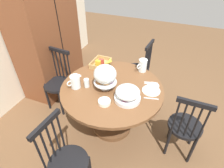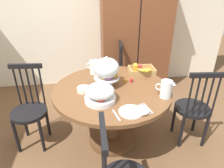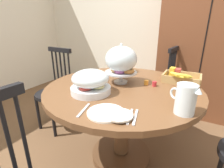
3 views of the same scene
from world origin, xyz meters
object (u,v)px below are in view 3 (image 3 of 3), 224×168
(drinking_glass, at_px, (125,70))
(pastry_stand_with_dome, at_px, (121,61))
(milk_pitcher, at_px, (185,100))
(windsor_chair_by_cabinet, at_px, (55,93))
(cereal_basket, at_px, (180,78))
(wooden_armoire, at_px, (204,44))
(dining_table, at_px, (122,107))
(orange_juice_pitcher, at_px, (125,65))
(china_plate_large, at_px, (106,113))
(china_plate_small, at_px, (120,115))
(windsor_chair_near_window, at_px, (159,86))
(fruit_platter_covered, at_px, (91,82))
(cereal_bowl, at_px, (90,79))

(drinking_glass, bearing_deg, pastry_stand_with_dome, -75.64)
(pastry_stand_with_dome, xyz_separation_m, milk_pitcher, (0.55, -0.32, -0.12))
(windsor_chair_by_cabinet, xyz_separation_m, cereal_basket, (1.34, 0.23, 0.33))
(wooden_armoire, bearing_deg, dining_table, -112.12)
(wooden_armoire, height_order, dining_table, wooden_armoire)
(dining_table, bearing_deg, orange_juice_pitcher, 111.91)
(china_plate_large, bearing_deg, china_plate_small, -2.26)
(wooden_armoire, xyz_separation_m, china_plate_large, (-0.45, -1.84, -0.24))
(windsor_chair_near_window, distance_m, windsor_chair_by_cabinet, 1.34)
(pastry_stand_with_dome, xyz_separation_m, fruit_platter_covered, (-0.10, -0.32, -0.11))
(windsor_chair_near_window, xyz_separation_m, fruit_platter_covered, (-0.26, -1.18, 0.37))
(fruit_platter_covered, relative_size, china_plate_large, 1.36)
(wooden_armoire, bearing_deg, china_plate_small, -101.00)
(cereal_basket, height_order, drinking_glass, cereal_basket)
(wooden_armoire, distance_m, china_plate_small, 1.89)
(windsor_chair_near_window, bearing_deg, windsor_chair_by_cabinet, -141.45)
(orange_juice_pitcher, bearing_deg, dining_table, -68.09)
(china_plate_small, bearing_deg, drinking_glass, 111.82)
(orange_juice_pitcher, bearing_deg, windsor_chair_near_window, 61.77)
(cereal_bowl, height_order, drinking_glass, drinking_glass)
(pastry_stand_with_dome, relative_size, drinking_glass, 3.13)
(orange_juice_pitcher, bearing_deg, pastry_stand_with_dome, -71.12)
(cereal_bowl, bearing_deg, cereal_basket, 27.03)
(dining_table, bearing_deg, china_plate_large, -76.74)
(pastry_stand_with_dome, height_order, orange_juice_pitcher, pastry_stand_with_dome)
(cereal_basket, bearing_deg, windsor_chair_near_window, 116.27)
(windsor_chair_by_cabinet, xyz_separation_m, china_plate_large, (1.04, -0.57, 0.29))
(china_plate_small, bearing_deg, milk_pitcher, 35.95)
(cereal_bowl, bearing_deg, fruit_platter_covered, -54.06)
(dining_table, bearing_deg, cereal_bowl, -173.87)
(drinking_glass, bearing_deg, orange_juice_pitcher, 116.69)
(fruit_platter_covered, relative_size, cereal_basket, 0.95)
(milk_pitcher, height_order, drinking_glass, milk_pitcher)
(china_plate_large, relative_size, drinking_glass, 2.00)
(dining_table, height_order, windsor_chair_near_window, windsor_chair_near_window)
(wooden_armoire, xyz_separation_m, windsor_chair_near_window, (-0.45, -0.44, -0.53))
(wooden_armoire, bearing_deg, windsor_chair_near_window, -135.47)
(china_plate_small, bearing_deg, dining_table, 113.02)
(wooden_armoire, bearing_deg, cereal_bowl, -121.50)
(windsor_chair_by_cabinet, relative_size, drinking_glass, 8.86)
(windsor_chair_near_window, relative_size, cereal_bowl, 6.96)
(dining_table, bearing_deg, fruit_platter_covered, -120.60)
(windsor_chair_by_cabinet, relative_size, milk_pitcher, 5.41)
(windsor_chair_near_window, height_order, pastry_stand_with_dome, pastry_stand_with_dome)
(windsor_chair_by_cabinet, bearing_deg, cereal_bowl, -11.94)
(fruit_platter_covered, bearing_deg, wooden_armoire, 66.50)
(china_plate_small, bearing_deg, pastry_stand_with_dome, 114.76)
(windsor_chair_near_window, bearing_deg, orange_juice_pitcher, -118.23)
(wooden_armoire, bearing_deg, milk_pitcher, -91.90)
(wooden_armoire, xyz_separation_m, cereal_bowl, (-0.86, -1.41, -0.22))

